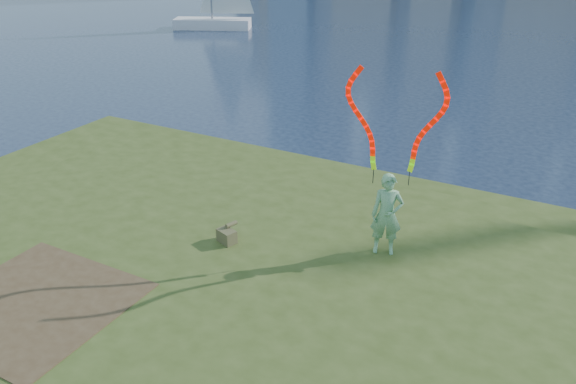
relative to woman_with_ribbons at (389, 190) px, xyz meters
The scene contains 6 objects.
ground 3.79m from the woman_with_ribbons, 151.78° to the right, with size 320.00×320.00×0.00m, color #18243C.
grassy_knoll 5.00m from the woman_with_ribbons, 125.96° to the right, with size 20.00×18.00×0.80m.
dirt_patch 6.92m from the woman_with_ribbons, 136.57° to the right, with size 3.20×3.00×0.02m, color #47331E.
woman_with_ribbons is the anchor object (origin of this frame).
canvas_bag 3.54m from the woman_with_ribbons, 158.09° to the right, with size 0.47×0.53×0.38m.
sailboat 31.99m from the woman_with_ribbons, 131.14° to the left, with size 5.59×3.77×8.62m.
Camera 1 is at (5.69, -8.24, 6.99)m, focal length 35.00 mm.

